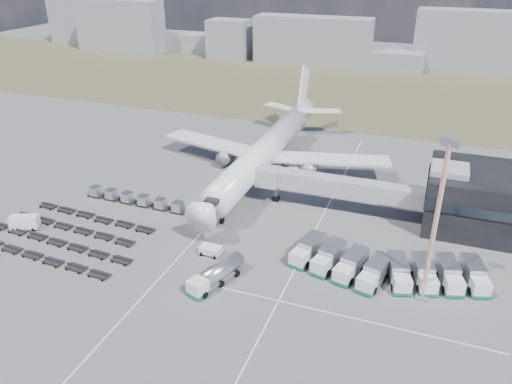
% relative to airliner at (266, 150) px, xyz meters
% --- Properties ---
extents(ground, '(420.00, 420.00, 0.00)m').
position_rel_airliner_xyz_m(ground, '(0.00, -32.38, -5.29)').
color(ground, '#565659').
rests_on(ground, ground).
extents(grass_strip, '(420.00, 90.00, 0.01)m').
position_rel_airliner_xyz_m(grass_strip, '(0.00, 77.62, -5.29)').
color(grass_strip, '#453D29').
rests_on(grass_strip, ground).
extents(lane_markings, '(47.12, 110.00, 0.01)m').
position_rel_airliner_xyz_m(lane_markings, '(9.77, -29.38, -5.29)').
color(lane_markings, silver).
rests_on(lane_markings, ground).
extents(jet_bridge, '(30.30, 3.80, 7.05)m').
position_rel_airliner_xyz_m(jet_bridge, '(15.90, -11.95, -0.24)').
color(jet_bridge, '#939399').
rests_on(jet_bridge, ground).
extents(airliner, '(51.59, 64.53, 17.62)m').
position_rel_airliner_xyz_m(airliner, '(0.00, 0.00, 0.00)').
color(airliner, white).
rests_on(airliner, ground).
extents(skyline, '(315.39, 24.79, 22.67)m').
position_rel_airliner_xyz_m(skyline, '(11.38, 118.52, 4.46)').
color(skyline, gray).
rests_on(skyline, ground).
extents(fuel_tanker, '(5.55, 9.96, 3.14)m').
position_rel_airliner_xyz_m(fuel_tanker, '(6.36, -39.75, -3.72)').
color(fuel_tanker, white).
rests_on(fuel_tanker, ground).
extents(pushback_tug, '(3.47, 2.07, 1.51)m').
position_rel_airliner_xyz_m(pushback_tug, '(2.40, -33.17, -4.54)').
color(pushback_tug, white).
rests_on(pushback_tug, ground).
extents(utility_van, '(5.12, 3.86, 2.46)m').
position_rel_airliner_xyz_m(utility_van, '(-30.96, -36.99, -4.06)').
color(utility_van, white).
rests_on(utility_van, ground).
extents(catering_truck, '(2.75, 5.67, 2.52)m').
position_rel_airliner_xyz_m(catering_truck, '(6.59, -2.40, -4.00)').
color(catering_truck, white).
rests_on(catering_truck, ground).
extents(service_trucks_near, '(14.93, 10.60, 3.00)m').
position_rel_airliner_xyz_m(service_trucks_near, '(22.29, -30.35, -3.66)').
color(service_trucks_near, white).
rests_on(service_trucks_near, ground).
extents(service_trucks_far, '(14.77, 10.81, 2.94)m').
position_rel_airliner_xyz_m(service_trucks_far, '(35.96, -28.68, -3.70)').
color(service_trucks_far, white).
rests_on(service_trucks_far, ground).
extents(uld_row, '(24.71, 2.17, 1.91)m').
position_rel_airliner_xyz_m(uld_row, '(-16.37, -22.46, -4.15)').
color(uld_row, black).
rests_on(uld_row, ground).
extents(baggage_dollies, '(30.69, 17.09, 0.78)m').
position_rel_airliner_xyz_m(baggage_dollies, '(-23.18, -36.94, -4.90)').
color(baggage_dollies, black).
rests_on(baggage_dollies, ground).
extents(floodlight_mast, '(2.23, 1.81, 23.42)m').
position_rel_airliner_xyz_m(floodlight_mast, '(34.45, -32.69, 6.45)').
color(floodlight_mast, '#C7401F').
rests_on(floodlight_mast, ground).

